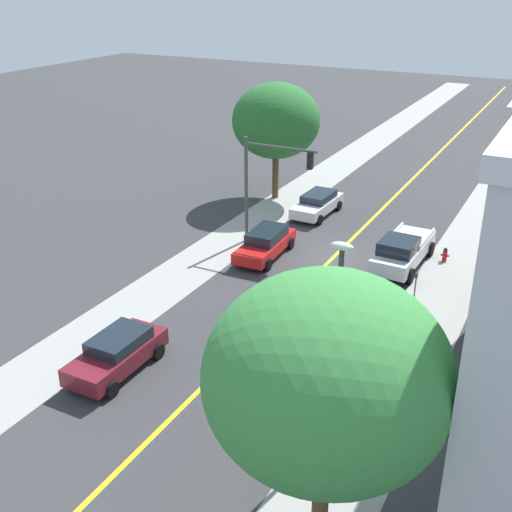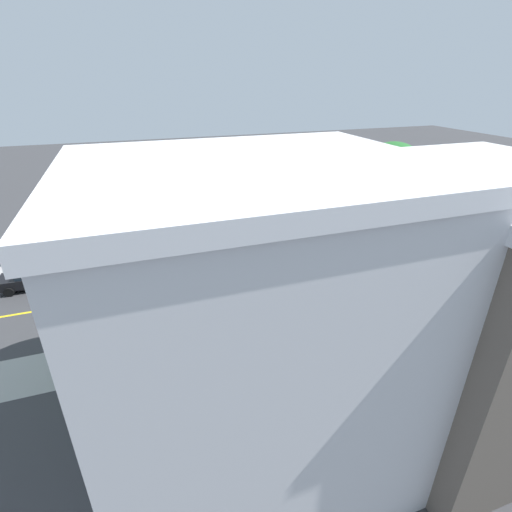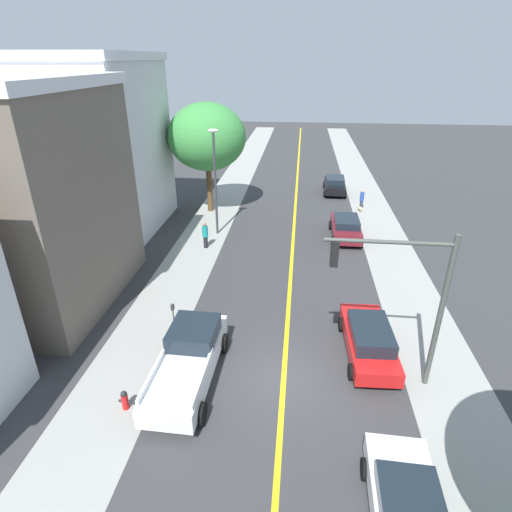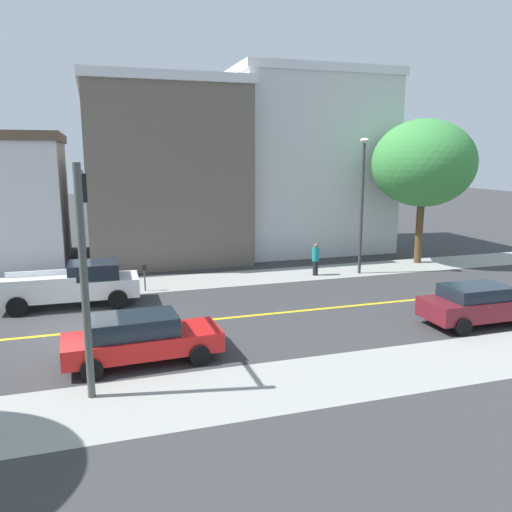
{
  "view_description": "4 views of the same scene",
  "coord_description": "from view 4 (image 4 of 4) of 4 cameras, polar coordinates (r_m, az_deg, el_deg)",
  "views": [
    {
      "loc": [
        -11.03,
        30.33,
        14.33
      ],
      "look_at": [
        1.44,
        6.61,
        2.3
      ],
      "focal_mm": 44.72,
      "sensor_mm": 36.0,
      "label": 1
    },
    {
      "loc": [
        -23.64,
        17.52,
        13.63
      ],
      "look_at": [
        -0.46,
        9.53,
        1.81
      ],
      "focal_mm": 26.54,
      "sensor_mm": 36.0,
      "label": 2
    },
    {
      "loc": [
        0.26,
        -12.38,
        11.2
      ],
      "look_at": [
        -1.78,
        6.48,
        2.05
      ],
      "focal_mm": 29.02,
      "sensor_mm": 36.0,
      "label": 3
    },
    {
      "loc": [
        18.61,
        0.72,
        6.29
      ],
      "look_at": [
        -0.31,
        6.68,
        2.34
      ],
      "focal_mm": 35.87,
      "sensor_mm": 36.0,
      "label": 4
    }
  ],
  "objects": [
    {
      "name": "fire_hydrant",
      "position": [
        24.95,
        -23.51,
        -3.41
      ],
      "size": [
        0.44,
        0.24,
        0.77
      ],
      "color": "red",
      "rests_on": "ground"
    },
    {
      "name": "pedestrian_teal_shirt",
      "position": [
        27.12,
        6.66,
        -0.3
      ],
      "size": [
        0.37,
        0.37,
        1.7
      ],
      "rotation": [
        0.0,
        0.0,
        5.84
      ],
      "color": "black",
      "rests_on": "ground"
    },
    {
      "name": "ground_plane",
      "position": [
        19.65,
        -18.83,
        -8.04
      ],
      "size": [
        140.0,
        140.0,
        0.0
      ],
      "primitive_type": "plane",
      "color": "#38383A"
    },
    {
      "name": "red_sedan_right_curb",
      "position": [
        16.23,
        -12.77,
        -8.88
      ],
      "size": [
        2.14,
        4.81,
        1.5
      ],
      "rotation": [
        0.0,
        0.0,
        1.62
      ],
      "color": "red",
      "rests_on": "ground"
    },
    {
      "name": "white_pickup_truck",
      "position": [
        22.87,
        -19.61,
        -3.01
      ],
      "size": [
        2.31,
        5.69,
        1.83
      ],
      "rotation": [
        0.0,
        0.0,
        1.55
      ],
      "color": "silver",
      "rests_on": "ground"
    },
    {
      "name": "maroon_sedan_right_curb",
      "position": [
        20.99,
        23.57,
        -4.88
      ],
      "size": [
        2.03,
        4.38,
        1.51
      ],
      "rotation": [
        0.0,
        0.0,
        1.57
      ],
      "color": "maroon",
      "rests_on": "ground"
    },
    {
      "name": "street_lamp",
      "position": [
        27.5,
        11.78,
        6.97
      ],
      "size": [
        0.7,
        0.36,
        7.13
      ],
      "color": "#38383D",
      "rests_on": "ground"
    },
    {
      "name": "traffic_light_mast",
      "position": [
        14.72,
        -18.77,
        2.06
      ],
      "size": [
        4.32,
        0.32,
        6.11
      ],
      "rotation": [
        0.0,
        0.0,
        3.14
      ],
      "color": "#474C47",
      "rests_on": "ground"
    },
    {
      "name": "parking_meter",
      "position": [
        24.43,
        -12.33,
        -1.9
      ],
      "size": [
        0.12,
        0.18,
        1.27
      ],
      "color": "#4C4C51",
      "rests_on": "ground"
    },
    {
      "name": "road_centerline_stripe",
      "position": [
        19.65,
        -18.83,
        -8.03
      ],
      "size": [
        0.2,
        126.0,
        0.0
      ],
      "primitive_type": "cube",
      "color": "yellow",
      "rests_on": "ground"
    },
    {
      "name": "sidewalk_right",
      "position": [
        13.93,
        -19.29,
        -16.26
      ],
      "size": [
        3.19,
        126.0,
        0.01
      ],
      "primitive_type": "cube",
      "color": "#9E9E99",
      "rests_on": "ground"
    },
    {
      "name": "sidewalk_left",
      "position": [
        25.6,
        -18.59,
        -3.56
      ],
      "size": [
        3.19,
        126.0,
        0.01
      ],
      "primitive_type": "cube",
      "color": "#9E9E99",
      "rests_on": "ground"
    },
    {
      "name": "pale_office_building",
      "position": [
        35.13,
        5.21,
        10.37
      ],
      "size": [
        8.58,
        10.23,
        11.52
      ],
      "rotation": [
        0.0,
        0.0,
        -1.57
      ],
      "color": "silver",
      "rests_on": "ground"
    },
    {
      "name": "street_tree_right_corner",
      "position": [
        31.17,
        18.17,
        9.79
      ],
      "size": [
        5.84,
        5.84,
        8.29
      ],
      "color": "brown",
      "rests_on": "ground"
    },
    {
      "name": "brick_apartment_block",
      "position": [
        32.7,
        -10.44,
        9.31
      ],
      "size": [
        10.27,
        9.31,
        10.54
      ],
      "rotation": [
        0.0,
        0.0,
        -1.57
      ],
      "color": "#665B51",
      "rests_on": "ground"
    }
  ]
}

